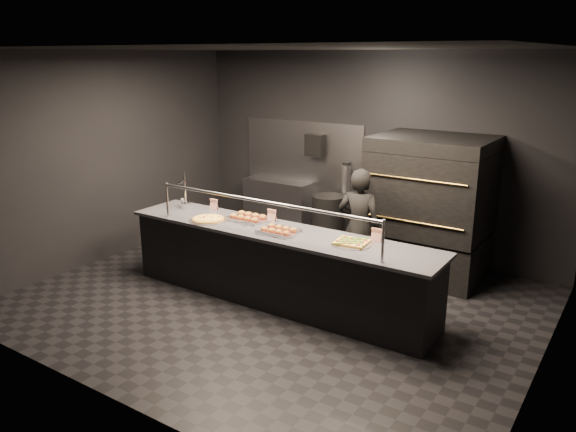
# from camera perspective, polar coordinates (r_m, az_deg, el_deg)

# --- Properties ---
(room) EXTENTS (6.04, 6.00, 3.00)m
(room) POSITION_cam_1_polar(r_m,az_deg,el_deg) (6.60, -1.11, 3.48)
(room) COLOR black
(room) RESTS_ON ground
(service_counter) EXTENTS (4.10, 0.78, 1.37)m
(service_counter) POSITION_cam_1_polar(r_m,az_deg,el_deg) (6.85, -1.13, -5.07)
(service_counter) COLOR black
(service_counter) RESTS_ON ground
(pizza_oven) EXTENTS (1.50, 1.23, 1.91)m
(pizza_oven) POSITION_cam_1_polar(r_m,az_deg,el_deg) (7.80, 14.22, 0.97)
(pizza_oven) COLOR black
(pizza_oven) RESTS_ON ground
(prep_shelf) EXTENTS (1.20, 0.35, 0.90)m
(prep_shelf) POSITION_cam_1_polar(r_m,az_deg,el_deg) (9.54, -1.10, 0.98)
(prep_shelf) COLOR #99999E
(prep_shelf) RESTS_ON ground
(towel_dispenser) EXTENTS (0.30, 0.20, 0.35)m
(towel_dispenser) POSITION_cam_1_polar(r_m,az_deg,el_deg) (8.99, 2.82, 7.21)
(towel_dispenser) COLOR black
(towel_dispenser) RESTS_ON room
(fire_extinguisher) EXTENTS (0.14, 0.14, 0.51)m
(fire_extinguisher) POSITION_cam_1_polar(r_m,az_deg,el_deg) (8.83, 5.88, 3.74)
(fire_extinguisher) COLOR #B2B2B7
(fire_extinguisher) RESTS_ON room
(beer_tap) EXTENTS (0.14, 0.20, 0.53)m
(beer_tap) POSITION_cam_1_polar(r_m,az_deg,el_deg) (7.74, -10.40, 1.87)
(beer_tap) COLOR silver
(beer_tap) RESTS_ON service_counter
(round_pizza) EXTENTS (0.47, 0.47, 0.03)m
(round_pizza) POSITION_cam_1_polar(r_m,az_deg,el_deg) (7.15, -8.11, -0.33)
(round_pizza) COLOR silver
(round_pizza) RESTS_ON service_counter
(slider_tray_a) EXTENTS (0.59, 0.52, 0.08)m
(slider_tray_a) POSITION_cam_1_polar(r_m,az_deg,el_deg) (7.12, -4.08, -0.15)
(slider_tray_a) COLOR silver
(slider_tray_a) RESTS_ON service_counter
(slider_tray_b) EXTENTS (0.51, 0.42, 0.07)m
(slider_tray_b) POSITION_cam_1_polar(r_m,az_deg,el_deg) (6.59, -0.95, -1.48)
(slider_tray_b) COLOR silver
(slider_tray_b) RESTS_ON service_counter
(square_pizza) EXTENTS (0.45, 0.45, 0.05)m
(square_pizza) POSITION_cam_1_polar(r_m,az_deg,el_deg) (6.24, 6.48, -2.69)
(square_pizza) COLOR silver
(square_pizza) RESTS_ON service_counter
(condiment_jar) EXTENTS (0.16, 0.06, 0.10)m
(condiment_jar) POSITION_cam_1_polar(r_m,az_deg,el_deg) (7.85, -10.44, 1.30)
(condiment_jar) COLOR silver
(condiment_jar) RESTS_ON service_counter
(tent_cards) EXTENTS (2.51, 0.04, 0.15)m
(tent_cards) POSITION_cam_1_polar(r_m,az_deg,el_deg) (6.96, -0.58, -0.11)
(tent_cards) COLOR white
(tent_cards) RESTS_ON service_counter
(trash_bin) EXTENTS (0.51, 0.51, 0.85)m
(trash_bin) POSITION_cam_1_polar(r_m,az_deg,el_deg) (8.75, 4.09, -0.63)
(trash_bin) COLOR black
(trash_bin) RESTS_ON ground
(worker) EXTENTS (0.62, 0.45, 1.56)m
(worker) POSITION_cam_1_polar(r_m,az_deg,el_deg) (7.33, 7.22, -1.15)
(worker) COLOR black
(worker) RESTS_ON ground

